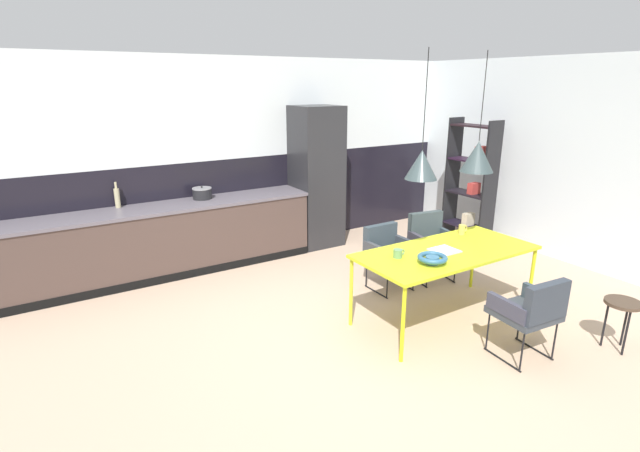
% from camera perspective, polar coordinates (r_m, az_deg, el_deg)
% --- Properties ---
extents(ground_plane, '(9.14, 9.14, 0.00)m').
position_cam_1_polar(ground_plane, '(4.64, 7.87, -13.58)').
color(ground_plane, tan).
extents(back_wall_splashback_dark, '(7.03, 0.12, 1.34)m').
position_cam_1_polar(back_wall_splashback_dark, '(6.90, -8.58, 2.73)').
color(back_wall_splashback_dark, black).
rests_on(back_wall_splashback_dark, ground).
extents(back_wall_panel_upper, '(7.03, 0.12, 1.34)m').
position_cam_1_polar(back_wall_panel_upper, '(6.70, -9.09, 13.91)').
color(back_wall_panel_upper, silver).
rests_on(back_wall_panel_upper, back_wall_splashback_dark).
extents(side_wall_right, '(0.12, 6.37, 2.68)m').
position_cam_1_polar(side_wall_right, '(6.86, 31.44, 6.06)').
color(side_wall_right, silver).
rests_on(side_wall_right, ground).
extents(kitchen_counter, '(3.98, 0.63, 0.88)m').
position_cam_1_polar(kitchen_counter, '(6.23, -18.94, -1.77)').
color(kitchen_counter, '#463630').
rests_on(kitchen_counter, ground).
extents(refrigerator_column, '(0.64, 0.60, 2.03)m').
position_cam_1_polar(refrigerator_column, '(6.92, -0.42, 5.91)').
color(refrigerator_column, '#232326').
rests_on(refrigerator_column, ground).
extents(dining_table, '(1.84, 0.85, 0.75)m').
position_cam_1_polar(dining_table, '(4.87, 14.98, -3.33)').
color(dining_table, gold).
rests_on(dining_table, ground).
extents(armchair_far_side, '(0.55, 0.54, 0.81)m').
position_cam_1_polar(armchair_far_side, '(5.94, 13.15, -1.34)').
color(armchair_far_side, '#333940').
rests_on(armchair_far_side, ground).
extents(armchair_head_of_table, '(0.52, 0.51, 0.77)m').
position_cam_1_polar(armchair_head_of_table, '(4.48, 24.23, -8.99)').
color(armchair_head_of_table, '#333940').
rests_on(armchair_head_of_table, ground).
extents(armchair_near_window, '(0.49, 0.48, 0.74)m').
position_cam_1_polar(armchair_near_window, '(5.58, 8.09, -2.61)').
color(armchair_near_window, '#333940').
rests_on(armchair_near_window, ground).
extents(fruit_bowl, '(0.27, 0.27, 0.08)m').
position_cam_1_polar(fruit_bowl, '(4.46, 13.41, -3.81)').
color(fruit_bowl, '#33607F').
rests_on(fruit_bowl, dining_table).
extents(open_book, '(0.25, 0.24, 0.02)m').
position_cam_1_polar(open_book, '(4.83, 14.78, -2.86)').
color(open_book, white).
rests_on(open_book, dining_table).
extents(mug_tall_blue, '(0.12, 0.07, 0.11)m').
position_cam_1_polar(mug_tall_blue, '(5.38, 16.76, -0.41)').
color(mug_tall_blue, gold).
rests_on(mug_tall_blue, dining_table).
extents(mug_white_ceramic, '(0.13, 0.09, 0.08)m').
position_cam_1_polar(mug_white_ceramic, '(4.55, 9.39, -3.29)').
color(mug_white_ceramic, '#5B8456').
rests_on(mug_white_ceramic, dining_table).
extents(cooking_pot, '(0.25, 0.25, 0.17)m').
position_cam_1_polar(cooking_pot, '(6.36, -14.03, 3.85)').
color(cooking_pot, black).
rests_on(cooking_pot, kitchen_counter).
extents(bottle_spice_small, '(0.06, 0.06, 0.32)m').
position_cam_1_polar(bottle_spice_small, '(6.22, -23.27, 3.20)').
color(bottle_spice_small, tan).
rests_on(bottle_spice_small, kitchen_counter).
extents(side_stool, '(0.31, 0.31, 0.48)m').
position_cam_1_polar(side_stool, '(5.07, 32.69, -8.20)').
color(side_stool, '#423326').
rests_on(side_stool, ground).
extents(open_shelf_unit, '(0.30, 0.75, 1.84)m').
position_cam_1_polar(open_shelf_unit, '(7.37, 17.76, 5.17)').
color(open_shelf_unit, black).
rests_on(open_shelf_unit, ground).
extents(pendant_lamp_over_table_near, '(0.30, 0.30, 1.13)m').
position_cam_1_polar(pendant_lamp_over_table_near, '(4.41, 12.15, 7.26)').
color(pendant_lamp_over_table_near, black).
extents(pendant_lamp_over_table_far, '(0.32, 0.32, 1.13)m').
position_cam_1_polar(pendant_lamp_over_table_far, '(4.94, 18.48, 7.95)').
color(pendant_lamp_over_table_far, black).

